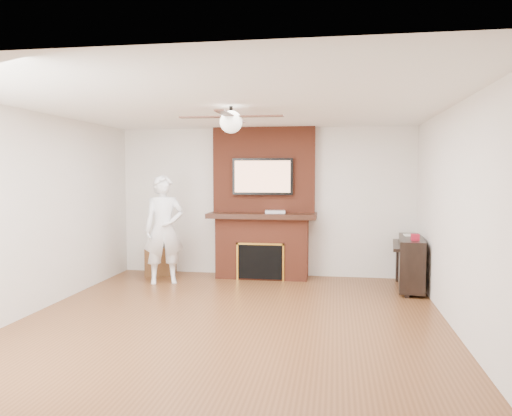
% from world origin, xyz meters
% --- Properties ---
extents(room_shell, '(5.36, 5.86, 2.86)m').
position_xyz_m(room_shell, '(0.00, 0.00, 1.25)').
color(room_shell, brown).
rests_on(room_shell, ground).
extents(fireplace, '(1.78, 0.64, 2.50)m').
position_xyz_m(fireplace, '(0.00, 2.55, 1.00)').
color(fireplace, maroon).
rests_on(fireplace, ground).
extents(tv, '(1.00, 0.08, 0.60)m').
position_xyz_m(tv, '(0.00, 2.50, 1.68)').
color(tv, black).
rests_on(tv, fireplace).
extents(ceiling_fan, '(1.21, 1.21, 0.31)m').
position_xyz_m(ceiling_fan, '(-0.00, 0.00, 2.33)').
color(ceiling_fan, black).
rests_on(ceiling_fan, room_shell).
extents(person, '(0.74, 0.62, 1.70)m').
position_xyz_m(person, '(-1.47, 1.83, 0.85)').
color(person, white).
rests_on(person, ground).
extents(side_table, '(0.61, 0.61, 0.58)m').
position_xyz_m(side_table, '(-1.76, 2.48, 0.27)').
color(side_table, '#533117').
rests_on(side_table, ground).
extents(piano, '(0.56, 1.22, 0.87)m').
position_xyz_m(piano, '(2.31, 2.00, 0.42)').
color(piano, black).
rests_on(piano, ground).
extents(cable_box, '(0.35, 0.22, 0.05)m').
position_xyz_m(cable_box, '(0.21, 2.45, 1.10)').
color(cable_box, silver).
rests_on(cable_box, fireplace).
extents(candle_orange, '(0.08, 0.08, 0.11)m').
position_xyz_m(candle_orange, '(-0.09, 2.36, 0.06)').
color(candle_orange, red).
rests_on(candle_orange, ground).
extents(candle_green, '(0.07, 0.07, 0.08)m').
position_xyz_m(candle_green, '(0.07, 2.29, 0.04)').
color(candle_green, '#457E32').
rests_on(candle_green, ground).
extents(candle_cream, '(0.08, 0.08, 0.13)m').
position_xyz_m(candle_cream, '(0.17, 2.37, 0.06)').
color(candle_cream, beige).
rests_on(candle_cream, ground).
extents(candle_blue, '(0.06, 0.06, 0.08)m').
position_xyz_m(candle_blue, '(0.21, 2.39, 0.04)').
color(candle_blue, '#3959AB').
rests_on(candle_blue, ground).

